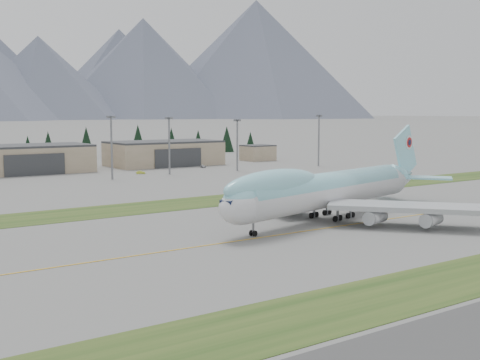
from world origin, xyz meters
TOP-DOWN VIEW (x-y plane):
  - ground at (0.00, 0.00)m, footprint 7000.00×7000.00m
  - grass_strip_far at (0.00, 45.00)m, footprint 400.00×18.00m
  - taxiway_line_main at (0.00, 0.00)m, footprint 400.00×0.40m
  - boeing_747_freighter at (12.07, 7.82)m, footprint 76.46×64.00m
  - hangar_center at (-15.00, 149.90)m, footprint 48.00×26.60m
  - hangar_right at (45.00, 149.90)m, footprint 48.00×26.60m
  - control_shed at (95.00, 148.00)m, footprint 14.00×12.00m
  - floodlight_masts at (-2.44, 109.88)m, footprint 204.50×10.37m
  - service_vehicle_b at (19.81, 120.30)m, footprint 3.79×2.55m
  - service_vehicle_c at (52.94, 129.69)m, footprint 1.96×3.93m
  - conifer_belt at (1.39, 211.86)m, footprint 275.72×16.76m

SIDE VIEW (x-z plane):
  - ground at x=0.00m, z-range 0.00..0.00m
  - grass_strip_far at x=0.00m, z-range -0.04..0.04m
  - taxiway_line_main at x=0.00m, z-range -0.01..0.01m
  - service_vehicle_b at x=19.81m, z-range -0.59..0.59m
  - service_vehicle_c at x=52.94m, z-range -0.55..0.55m
  - control_shed at x=95.00m, z-range 0.00..7.60m
  - hangar_center at x=-15.00m, z-range -0.01..10.79m
  - hangar_right at x=45.00m, z-range -0.01..10.79m
  - boeing_747_freighter at x=12.07m, z-range -3.42..16.67m
  - conifer_belt at x=1.39m, z-range -1.13..15.74m
  - floodlight_masts at x=-2.44m, z-range 3.36..28.19m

